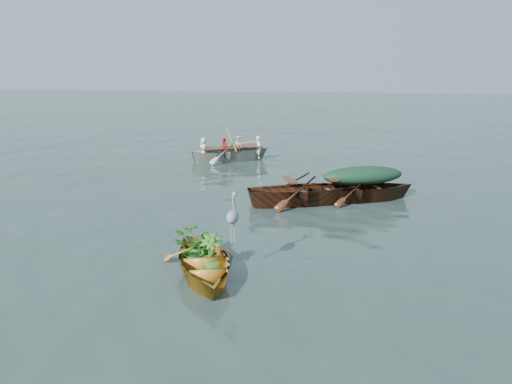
# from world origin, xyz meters

# --- Properties ---
(ground) EXTENTS (140.00, 140.00, 0.00)m
(ground) POSITION_xyz_m (0.00, 0.00, 0.00)
(ground) COLOR #30433E
(ground) RESTS_ON ground
(yellow_dinghy) EXTENTS (2.50, 3.45, 0.85)m
(yellow_dinghy) POSITION_xyz_m (-0.08, -0.61, 0.00)
(yellow_dinghy) COLOR orange
(yellow_dinghy) RESTS_ON ground
(green_tarp_boat) EXTENTS (4.42, 2.85, 0.98)m
(green_tarp_boat) POSITION_xyz_m (2.85, 5.22, 0.00)
(green_tarp_boat) COLOR #492911
(green_tarp_boat) RESTS_ON ground
(open_wooden_boat) EXTENTS (4.92, 3.16, 1.12)m
(open_wooden_boat) POSITION_xyz_m (1.43, 4.63, 0.00)
(open_wooden_boat) COLOR #553015
(open_wooden_boat) RESTS_ON ground
(rowed_boat) EXTENTS (4.47, 3.48, 1.07)m
(rowed_boat) POSITION_xyz_m (-2.13, 10.52, 0.00)
(rowed_boat) COLOR beige
(rowed_boat) RESTS_ON ground
(green_tarp_cover) EXTENTS (2.43, 1.57, 0.52)m
(green_tarp_cover) POSITION_xyz_m (2.85, 5.22, 0.75)
(green_tarp_cover) COLOR #153421
(green_tarp_cover) RESTS_ON green_tarp_boat
(thwart_benches) EXTENTS (2.51, 1.72, 0.04)m
(thwart_benches) POSITION_xyz_m (1.43, 4.63, 0.58)
(thwart_benches) COLOR #4B2411
(thwart_benches) RESTS_ON open_wooden_boat
(heron) EXTENTS (0.41, 0.48, 0.92)m
(heron) POSITION_xyz_m (0.40, -0.35, 0.89)
(heron) COLOR gray
(heron) RESTS_ON yellow_dinghy
(dinghy_weeds) EXTENTS (1.00, 1.10, 0.60)m
(dinghy_weeds) POSITION_xyz_m (-0.27, -0.09, 0.73)
(dinghy_weeds) COLOR #33671B
(dinghy_weeds) RESTS_ON yellow_dinghy
(rowers) EXTENTS (3.27, 2.66, 0.76)m
(rowers) POSITION_xyz_m (-2.13, 10.52, 0.91)
(rowers) COLOR white
(rowers) RESTS_ON rowed_boat
(oars) EXTENTS (1.89, 2.52, 0.06)m
(oars) POSITION_xyz_m (-2.13, 10.52, 0.56)
(oars) COLOR #A2753D
(oars) RESTS_ON rowed_boat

